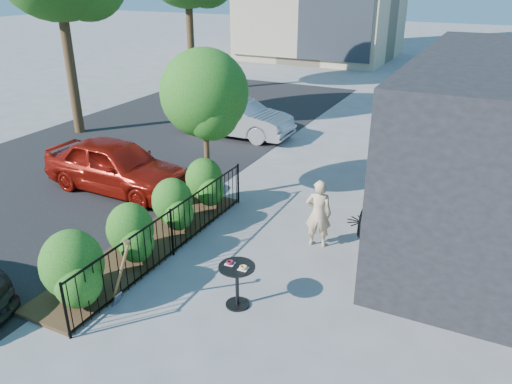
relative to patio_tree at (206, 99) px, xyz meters
The scene contains 11 objects.
ground 4.50m from the patio_tree, 50.96° to the right, with size 120.00×120.00×0.00m, color gray.
fence 3.61m from the patio_tree, 75.06° to the right, with size 0.05×6.05×1.10m.
planting_bed 3.88m from the patio_tree, 89.26° to the right, with size 1.30×6.00×0.08m, color #382616.
shrubs 3.37m from the patio_tree, 87.08° to the right, with size 1.10×5.60×1.24m.
patio_tree is the anchor object (origin of this frame).
street 5.51m from the patio_tree, behind, with size 9.00×30.00×0.01m, color black.
cafe_table 5.15m from the patio_tree, 52.80° to the right, with size 0.66×0.66×0.89m.
woman 4.03m from the patio_tree, 15.99° to the right, with size 0.57×0.38×1.57m, color #D7B48B.
shovel 5.23m from the patio_tree, 78.20° to the right, with size 0.54×0.19×1.48m.
car_red 3.41m from the patio_tree, 169.95° to the right, with size 1.73×4.30×1.46m, color maroon.
car_silver 6.23m from the patio_tree, 111.70° to the left, with size 1.51×4.33×1.43m, color #A8A8AD.
Camera 1 is at (4.23, -7.61, 5.61)m, focal length 35.00 mm.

